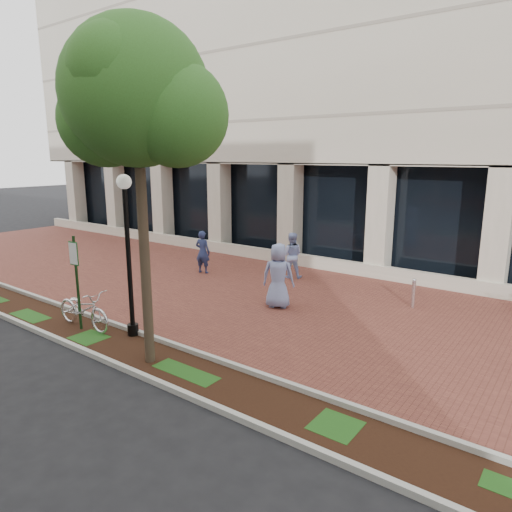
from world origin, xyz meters
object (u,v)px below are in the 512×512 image
Objects in this scene: lamppost at (128,247)px; pedestrian_mid at (291,255)px; pedestrian_left at (203,252)px; pedestrian_right at (278,276)px; street_tree at (139,103)px; locked_bicycle at (84,309)px; bollard at (413,293)px; parking_sign at (76,271)px.

lamppost reaches higher than pedestrian_mid.
pedestrian_left is 5.00m from pedestrian_right.
street_tree is 6.63m from pedestrian_right.
pedestrian_mid reaches higher than locked_bicycle.
street_tree is at bearing -115.64° from bollard.
lamppost is 4.63m from pedestrian_right.
street_tree is 3.54× the size of locked_bicycle.
pedestrian_mid is (1.64, 7.84, -0.74)m from parking_sign.
parking_sign is 4.98m from street_tree.
pedestrian_right reaches higher than bollard.
street_tree is at bearing -7.77° from parking_sign.
locked_bicycle is at bearing 87.06° from parking_sign.
pedestrian_left is at bearing -1.11° from pedestrian_mid.
bollard is (3.47, 7.22, -5.09)m from street_tree.
parking_sign is 1.24× the size of locked_bicycle.
bollard is at bearing 64.36° from street_tree.
pedestrian_right is 2.17× the size of bollard.
street_tree is 4.19× the size of pedestrian_mid.
pedestrian_right is at bearing -143.93° from bollard.
pedestrian_mid is at bearing -87.50° from pedestrian_right.
pedestrian_left is at bearing -174.89° from bollard.
street_tree reaches higher than locked_bicycle.
parking_sign reaches higher than locked_bicycle.
lamppost reaches higher than parking_sign.
pedestrian_mid is at bearing -13.92° from locked_bicycle.
locked_bicycle is (-0.00, 0.13, -1.06)m from parking_sign.
locked_bicycle is at bearing 91.70° from pedestrian_left.
street_tree is 9.49m from bollard.
lamppost is 0.57× the size of street_tree.
bollard is (5.05, 6.49, -1.85)m from lamppost.
pedestrian_right is (1.54, -3.18, 0.13)m from pedestrian_mid.
pedestrian_right is 4.13m from bollard.
lamppost is at bearing -74.76° from locked_bicycle.
pedestrian_left reaches higher than locked_bicycle.
locked_bicycle is 1.03× the size of pedestrian_right.
street_tree is at bearing -24.75° from lamppost.
parking_sign is 1.07m from locked_bicycle.
bollard is at bearing 52.10° from lamppost.
locked_bicycle is at bearing -133.14° from bollard.
pedestrian_right reaches higher than pedestrian_mid.
lamppost is at bearing 105.19° from pedestrian_left.
pedestrian_mid is at bearing 171.03° from bollard.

